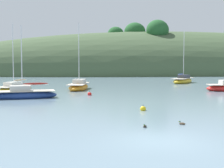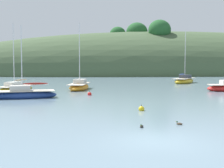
% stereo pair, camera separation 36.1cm
% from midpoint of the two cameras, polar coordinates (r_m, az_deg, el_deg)
% --- Properties ---
extents(ground_plane, '(400.00, 400.00, 0.00)m').
position_cam_midpoint_polar(ground_plane, '(14.95, 8.53, -10.03)').
color(ground_plane, slate).
extents(far_shoreline_hill, '(150.00, 36.00, 28.30)m').
position_cam_midpoint_polar(far_shoreline_hill, '(95.68, 11.70, 1.86)').
color(far_shoreline_hill, '#425638').
rests_on(far_shoreline_hill, ground).
extents(sailboat_cream_ketch, '(6.04, 6.90, 9.01)m').
position_cam_midpoint_polar(sailboat_cream_ketch, '(55.17, 13.16, 0.61)').
color(sailboat_cream_ketch, gold).
rests_on(sailboat_cream_ketch, ground).
extents(sailboat_black_sloop, '(6.44, 3.09, 7.43)m').
position_cam_midpoint_polar(sailboat_black_sloop, '(32.56, -15.21, -1.81)').
color(sailboat_black_sloop, navy).
rests_on(sailboat_black_sloop, ground).
extents(sailboat_yellow_far, '(3.43, 6.85, 8.96)m').
position_cam_midpoint_polar(sailboat_yellow_far, '(41.38, -5.72, -0.44)').
color(sailboat_yellow_far, orange).
rests_on(sailboat_yellow_far, ground).
extents(sailboat_navy_dinghy, '(4.54, 6.07, 8.48)m').
position_cam_midpoint_polar(sailboat_navy_dinghy, '(40.06, -16.83, -0.78)').
color(sailboat_navy_dinghy, gold).
rests_on(sailboat_navy_dinghy, ground).
extents(mooring_buoy_outer, '(0.44, 0.44, 0.54)m').
position_cam_midpoint_polar(mooring_buoy_outer, '(34.15, -3.79, -1.85)').
color(mooring_buoy_outer, red).
rests_on(mooring_buoy_outer, ground).
extents(mooring_buoy_inner, '(0.44, 0.44, 0.54)m').
position_cam_midpoint_polar(mooring_buoy_inner, '(23.51, 5.81, -4.54)').
color(mooring_buoy_inner, yellow).
rests_on(mooring_buoy_inner, ground).
extents(duck_trailing, '(0.39, 0.35, 0.24)m').
position_cam_midpoint_polar(duck_trailing, '(18.70, 12.66, -7.07)').
color(duck_trailing, '#473828').
rests_on(duck_trailing, ground).
extents(duck_straggler, '(0.31, 0.41, 0.24)m').
position_cam_midpoint_polar(duck_straggler, '(17.63, 5.99, -7.67)').
color(duck_straggler, '#2D2823').
rests_on(duck_straggler, ground).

